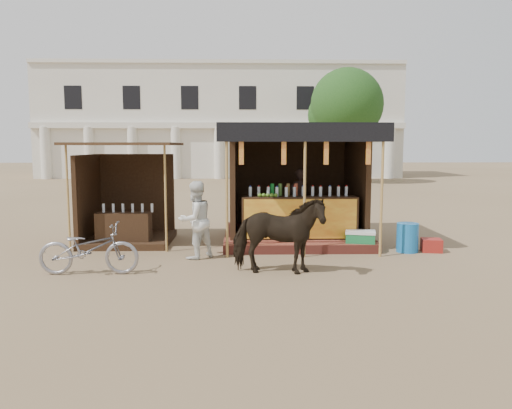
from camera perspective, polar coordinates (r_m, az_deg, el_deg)
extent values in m
plane|color=#846B4C|center=(8.94, 0.24, -8.23)|extent=(120.00, 120.00, 0.00)
cube|color=brown|center=(12.40, 4.43, -3.50)|extent=(3.40, 2.80, 0.22)
cube|color=brown|center=(10.89, 5.25, -5.00)|extent=(3.40, 0.35, 0.20)
cube|color=#352213|center=(11.37, 4.93, -1.45)|extent=(2.60, 0.55, 0.95)
cube|color=orange|center=(11.09, 5.09, -1.66)|extent=(2.50, 0.02, 0.88)
cube|color=#352213|center=(13.47, 3.95, 3.15)|extent=(3.00, 0.12, 2.50)
cube|color=#352213|center=(12.17, -2.57, 2.78)|extent=(0.12, 2.50, 2.50)
cube|color=#352213|center=(12.47, 11.37, 2.75)|extent=(0.12, 2.50, 2.50)
cube|color=black|center=(12.01, 4.64, 8.82)|extent=(3.60, 3.60, 0.06)
cube|color=black|center=(10.23, 5.67, 8.16)|extent=(3.60, 0.06, 0.36)
cylinder|color=tan|center=(10.23, -3.35, 1.49)|extent=(0.06, 0.06, 2.75)
cylinder|color=tan|center=(10.30, 5.58, 1.50)|extent=(0.06, 0.06, 2.75)
cylinder|color=tan|center=(10.62, 14.18, 1.48)|extent=(0.06, 0.06, 2.75)
cube|color=red|center=(10.19, -1.69, 6.12)|extent=(0.10, 0.02, 0.55)
cube|color=red|center=(10.22, 3.20, 6.11)|extent=(0.10, 0.02, 0.55)
cube|color=red|center=(10.32, 8.03, 6.06)|extent=(0.10, 0.02, 0.55)
cube|color=red|center=(10.50, 12.73, 5.98)|extent=(0.10, 0.02, 0.55)
imported|color=black|center=(12.38, 4.97, 0.57)|extent=(0.63, 0.49, 1.53)
cube|color=#352213|center=(12.36, -14.26, -3.89)|extent=(2.00, 2.00, 0.15)
cube|color=#352213|center=(13.14, -13.46, 1.05)|extent=(1.90, 0.10, 2.10)
cube|color=#352213|center=(12.47, -18.65, 0.59)|extent=(0.10, 1.90, 2.10)
cube|color=#472D19|center=(12.06, -14.68, 6.71)|extent=(2.40, 2.40, 0.06)
cylinder|color=tan|center=(11.50, -20.69, 0.64)|extent=(0.05, 0.05, 2.35)
cylinder|color=tan|center=(10.98, -10.30, 0.70)|extent=(0.05, 0.05, 2.35)
cube|color=#352213|center=(11.82, -14.84, -2.78)|extent=(1.20, 0.50, 0.80)
imported|color=black|center=(8.98, 2.54, -3.54)|extent=(1.75, 0.95, 1.42)
imported|color=gray|center=(9.48, -18.56, -4.82)|extent=(1.79, 0.65, 0.93)
imported|color=white|center=(10.29, -6.95, -1.76)|extent=(0.98, 0.97, 1.60)
cylinder|color=#186AB4|center=(11.39, 16.91, -3.63)|extent=(0.52, 0.52, 0.64)
cube|color=maroon|center=(11.60, 19.41, -4.42)|extent=(0.48, 0.44, 0.28)
cube|color=#1A763D|center=(11.20, 11.82, -4.26)|extent=(0.70, 0.55, 0.40)
cube|color=white|center=(11.16, 11.85, -3.10)|extent=(0.72, 0.58, 0.06)
cube|color=silver|center=(38.71, -4.00, 9.24)|extent=(26.00, 7.00, 8.00)
cube|color=silver|center=(35.11, -4.27, 9.00)|extent=(26.00, 0.50, 0.40)
cube|color=silver|center=(35.64, -4.32, 16.00)|extent=(26.00, 0.30, 0.25)
cylinder|color=silver|center=(37.64, -22.89, 5.45)|extent=(0.70, 0.70, 3.60)
cylinder|color=silver|center=(36.65, -18.51, 5.61)|extent=(0.70, 0.70, 3.60)
cylinder|color=silver|center=(35.89, -13.90, 5.74)|extent=(0.70, 0.70, 3.60)
cylinder|color=silver|center=(35.36, -9.13, 5.84)|extent=(0.70, 0.70, 3.60)
cylinder|color=silver|center=(35.08, -4.24, 5.90)|extent=(0.70, 0.70, 3.60)
cylinder|color=silver|center=(35.06, 0.69, 5.92)|extent=(0.70, 0.70, 3.60)
cylinder|color=silver|center=(35.29, 5.58, 5.89)|extent=(0.70, 0.70, 3.60)
cylinder|color=silver|center=(35.78, 10.38, 5.82)|extent=(0.70, 0.70, 3.60)
cylinder|color=silver|center=(36.51, 15.02, 5.72)|extent=(0.70, 0.70, 3.60)
cylinder|color=#382314|center=(31.27, 10.23, 6.07)|extent=(0.50, 0.50, 4.00)
sphere|color=#28511B|center=(31.36, 10.33, 11.20)|extent=(4.40, 4.40, 4.40)
sphere|color=#28511B|center=(31.76, 8.65, 10.08)|extent=(2.99, 2.99, 2.99)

